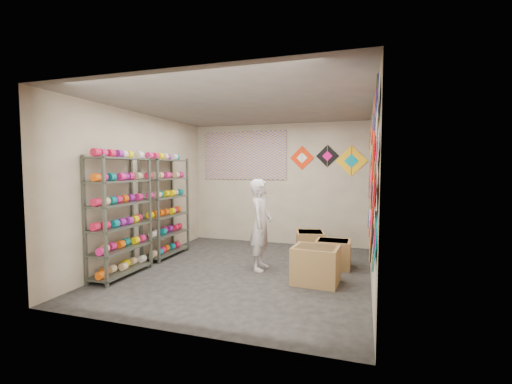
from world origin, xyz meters
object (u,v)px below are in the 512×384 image
(carton_a, at_px, (316,265))
(carton_b, at_px, (333,254))
(shelf_rack_front, at_px, (120,217))
(shopkeeper, at_px, (261,225))
(shelf_rack_back, at_px, (166,207))
(carton_c, at_px, (310,244))

(carton_a, bearing_deg, carton_b, 82.99)
(shelf_rack_front, distance_m, shopkeeper, 2.26)
(shelf_rack_back, relative_size, shopkeeper, 1.24)
(shelf_rack_front, distance_m, carton_c, 3.44)
(shelf_rack_front, distance_m, carton_b, 3.57)
(shelf_rack_front, relative_size, carton_a, 2.88)
(shopkeeper, height_order, carton_c, shopkeeper)
(carton_c, bearing_deg, shelf_rack_back, -176.85)
(shelf_rack_back, distance_m, carton_c, 2.87)
(shelf_rack_front, xyz_separation_m, shelf_rack_back, (0.00, 1.30, 0.00))
(shopkeeper, xyz_separation_m, carton_b, (1.16, 0.48, -0.53))
(carton_c, bearing_deg, carton_a, -90.41)
(carton_a, distance_m, carton_b, 0.92)
(carton_a, relative_size, carton_c, 1.15)
(carton_b, relative_size, carton_c, 1.01)
(shelf_rack_back, distance_m, carton_a, 3.15)
(shelf_rack_back, xyz_separation_m, carton_c, (2.68, 0.74, -0.70))
(shelf_rack_front, bearing_deg, shopkeeper, 26.66)
(shelf_rack_front, height_order, carton_b, shelf_rack_front)
(shelf_rack_back, bearing_deg, carton_a, -13.36)
(shopkeeper, xyz_separation_m, carton_a, (0.98, -0.42, -0.49))
(shopkeeper, bearing_deg, carton_a, -115.41)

